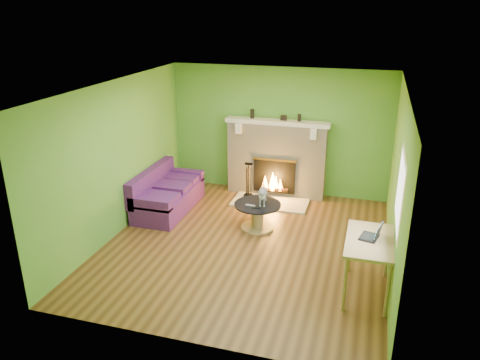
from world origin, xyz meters
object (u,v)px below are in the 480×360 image
(sofa, at_px, (166,194))
(cat, at_px, (263,194))
(coffee_table, at_px, (257,214))
(desk, at_px, (370,246))

(sofa, bearing_deg, cat, -7.24)
(coffee_table, distance_m, desk, 2.47)
(cat, bearing_deg, coffee_table, -156.61)
(sofa, xyz_separation_m, cat, (1.97, -0.25, 0.33))
(coffee_table, xyz_separation_m, cat, (0.08, 0.05, 0.37))
(sofa, relative_size, desk, 1.60)
(coffee_table, height_order, cat, cat)
(coffee_table, bearing_deg, desk, -37.89)
(sofa, relative_size, coffee_table, 2.14)
(sofa, height_order, coffee_table, sofa)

